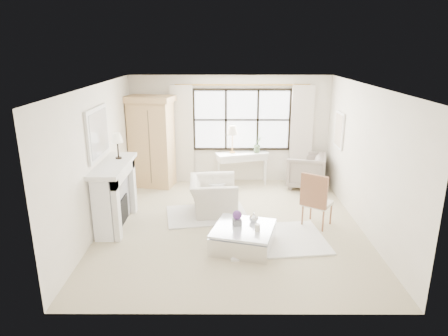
{
  "coord_description": "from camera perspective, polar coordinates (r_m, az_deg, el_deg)",
  "views": [
    {
      "loc": [
        -0.12,
        -7.2,
        3.38
      ],
      "look_at": [
        -0.14,
        0.2,
        1.11
      ],
      "focal_mm": 32.0,
      "sensor_mm": 36.0,
      "label": 1
    }
  ],
  "objects": [
    {
      "name": "orchid_plant",
      "position": [
        10.05,
        4.84,
        3.39
      ],
      "size": [
        0.3,
        0.29,
        0.43
      ],
      "primitive_type": "imported",
      "rotation": [
        0.0,
        0.0,
        0.59
      ],
      "color": "#546F4A",
      "rests_on": "console_table"
    },
    {
      "name": "curtain_right",
      "position": [
        10.26,
        10.98,
        4.69
      ],
      "size": [
        0.55,
        0.1,
        2.47
      ],
      "primitive_type": "cube",
      "color": "beige",
      "rests_on": "ground"
    },
    {
      "name": "wall_right",
      "position": [
        7.92,
        19.47,
        1.24
      ],
      "size": [
        0.0,
        5.5,
        5.5
      ],
      "primitive_type": "plane",
      "rotation": [
        1.57,
        0.0,
        -1.57
      ],
      "color": "white",
      "rests_on": "ground"
    },
    {
      "name": "console_table",
      "position": [
        10.17,
        2.57,
        0.03
      ],
      "size": [
        1.37,
        0.8,
        0.8
      ],
      "rotation": [
        0.0,
        0.0,
        0.29
      ],
      "color": "white",
      "rests_on": "floor"
    },
    {
      "name": "club_armchair",
      "position": [
        8.41,
        -1.55,
        -3.97
      ],
      "size": [
        1.03,
        1.16,
        0.72
      ],
      "primitive_type": "imported",
      "rotation": [
        0.0,
        0.0,
        1.63
      ],
      "color": "beige",
      "rests_on": "floor"
    },
    {
      "name": "floor",
      "position": [
        7.95,
        1.02,
        -8.08
      ],
      "size": [
        5.5,
        5.5,
        0.0
      ],
      "primitive_type": "plane",
      "color": "#C1B38F",
      "rests_on": "ground"
    },
    {
      "name": "curtain_rod",
      "position": [
        9.92,
        2.64,
        11.79
      ],
      "size": [
        3.3,
        0.04,
        0.04
      ],
      "primitive_type": "cylinder",
      "rotation": [
        0.0,
        1.57,
        0.0
      ],
      "color": "#AF833C",
      "rests_on": "wall_back"
    },
    {
      "name": "coffee_vase",
      "position": [
        7.14,
        4.26,
        -7.05
      ],
      "size": [
        0.21,
        0.21,
        0.17
      ],
      "primitive_type": "imported",
      "rotation": [
        0.0,
        0.0,
        0.37
      ],
      "color": "silver",
      "rests_on": "coffee_table"
    },
    {
      "name": "french_chair",
      "position": [
        7.99,
        13.07,
        -5.98
      ],
      "size": [
        0.67,
        0.67,
        1.08
      ],
      "rotation": [
        0.0,
        0.0,
        2.53
      ],
      "color": "#9B6341",
      "rests_on": "floor"
    },
    {
      "name": "console_lamp",
      "position": [
        9.91,
        1.21,
        5.29
      ],
      "size": [
        0.28,
        0.28,
        0.69
      ],
      "color": "#A9783A",
      "rests_on": "console_table"
    },
    {
      "name": "curtain_left",
      "position": [
        10.14,
        -5.98,
        4.76
      ],
      "size": [
        0.55,
        0.1,
        2.47
      ],
      "primitive_type": "cube",
      "color": "silver",
      "rests_on": "ground"
    },
    {
      "name": "coffee_table",
      "position": [
        7.06,
        2.77,
        -9.89
      ],
      "size": [
        1.23,
        1.23,
        0.38
      ],
      "rotation": [
        0.0,
        0.0,
        -0.26
      ],
      "color": "silver",
      "rests_on": "floor"
    },
    {
      "name": "window_pane",
      "position": [
        10.09,
        2.56,
        6.9
      ],
      "size": [
        2.4,
        0.02,
        1.5
      ],
      "primitive_type": "cube",
      "color": "silver",
      "rests_on": "wall_back"
    },
    {
      "name": "wall_left",
      "position": [
        7.85,
        -17.51,
        1.28
      ],
      "size": [
        0.0,
        5.5,
        5.5
      ],
      "primitive_type": "plane",
      "rotation": [
        1.57,
        0.0,
        1.57
      ],
      "color": "white",
      "rests_on": "ground"
    },
    {
      "name": "rug_right",
      "position": [
        7.41,
        7.28,
        -10.05
      ],
      "size": [
        1.94,
        1.55,
        0.03
      ],
      "primitive_type": "cube",
      "rotation": [
        0.0,
        0.0,
        0.12
      ],
      "color": "white",
      "rests_on": "floor"
    },
    {
      "name": "art_frame",
      "position": [
        9.45,
        16.14,
        5.23
      ],
      "size": [
        0.04,
        0.62,
        0.82
      ],
      "primitive_type": "cube",
      "color": "white",
      "rests_on": "wall_right"
    },
    {
      "name": "side_table",
      "position": [
        8.81,
        -1.02,
        -3.17
      ],
      "size": [
        0.4,
        0.4,
        0.51
      ],
      "color": "silver",
      "rests_on": "floor"
    },
    {
      "name": "ceiling",
      "position": [
        7.23,
        1.13,
        11.68
      ],
      "size": [
        5.5,
        5.5,
        0.0
      ],
      "primitive_type": "plane",
      "rotation": [
        3.14,
        0.0,
        0.0
      ],
      "color": "white",
      "rests_on": "ground"
    },
    {
      "name": "window_frame",
      "position": [
        10.08,
        2.56,
        6.89
      ],
      "size": [
        2.5,
        0.04,
        1.5
      ],
      "primitive_type": null,
      "color": "black",
      "rests_on": "wall_back"
    },
    {
      "name": "mantel_lamp",
      "position": [
        7.99,
        -15.03,
        4.03
      ],
      "size": [
        0.22,
        0.22,
        0.51
      ],
      "color": "black",
      "rests_on": "fireplace"
    },
    {
      "name": "planter_flowers",
      "position": [
        6.97,
        1.89,
        -6.72
      ],
      "size": [
        0.16,
        0.16,
        0.16
      ],
      "primitive_type": "sphere",
      "color": "#5F317C",
      "rests_on": "planter_box"
    },
    {
      "name": "armoire",
      "position": [
        9.96,
        -10.29,
        3.8
      ],
      "size": [
        1.24,
        0.91,
        2.24
      ],
      "rotation": [
        0.0,
        0.0,
        -0.2
      ],
      "color": "tan",
      "rests_on": "floor"
    },
    {
      "name": "pillar_candle",
      "position": [
        6.83,
        4.8,
        -8.49
      ],
      "size": [
        0.09,
        0.09,
        0.12
      ],
      "primitive_type": "cylinder",
      "color": "beige",
      "rests_on": "coffee_table"
    },
    {
      "name": "art_canvas",
      "position": [
        9.44,
        16.02,
        5.23
      ],
      "size": [
        0.01,
        0.52,
        0.72
      ],
      "primitive_type": "cube",
      "color": "beige",
      "rests_on": "wall_right"
    },
    {
      "name": "wall_back",
      "position": [
        10.15,
        0.84,
        5.54
      ],
      "size": [
        5.0,
        0.0,
        5.0
      ],
      "primitive_type": "plane",
      "rotation": [
        1.57,
        0.0,
        0.0
      ],
      "color": "white",
      "rests_on": "ground"
    },
    {
      "name": "wingback_chair",
      "position": [
        10.08,
        11.6,
        -0.36
      ],
      "size": [
        1.12,
        1.1,
        0.84
      ],
      "primitive_type": "imported",
      "rotation": [
        0.0,
        0.0,
        -1.82
      ],
      "color": "gray",
      "rests_on": "floor"
    },
    {
      "name": "wall_front",
      "position": [
        4.89,
        1.56,
        -7.44
      ],
      "size": [
        5.0,
        0.0,
        5.0
      ],
      "primitive_type": "plane",
      "rotation": [
        -1.57,
        0.0,
        0.0
      ],
      "color": "beige",
      "rests_on": "ground"
    },
    {
      "name": "fireplace",
      "position": [
        7.99,
        -15.51,
        -3.56
      ],
      "size": [
        0.58,
        1.66,
        1.26
      ],
      "color": "silver",
      "rests_on": "ground"
    },
    {
      "name": "planter_box",
      "position": [
        7.03,
        1.88,
        -7.72
      ],
      "size": [
        0.17,
        0.17,
        0.11
      ],
      "primitive_type": "cube",
      "rotation": [
        0.0,
        0.0,
        0.22
      ],
      "color": "slate",
      "rests_on": "coffee_table"
    },
    {
      "name": "mirror_glass",
      "position": [
        7.72,
        -17.4,
        4.78
      ],
      "size": [
        0.02,
        1.0,
        0.8
      ],
      "primitive_type": "cube",
      "color": "silver",
      "rests_on": "wall_left"
    },
    {
      "name": "rug_left",
      "position": [
        8.37,
        -2.45,
        -6.66
      ],
      "size": [
        1.81,
        1.42,
        0.03
      ],
      "primitive_type": "cube",
      "rotation": [
        0.0,
        0.0,
        0.18
      ],
      "color": "silver",
      "rests_on": "floor"
    },
    {
      "name": "mirror_frame",
      "position": [
        7.73,
        -17.62,
        4.78
      ],
      "size": [
        0.05,
        1.15,
        0.95
      ],
      "primitive_type": "cube",
      "color": "silver",
      "rests_on": "wall_left"
    }
  ]
}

